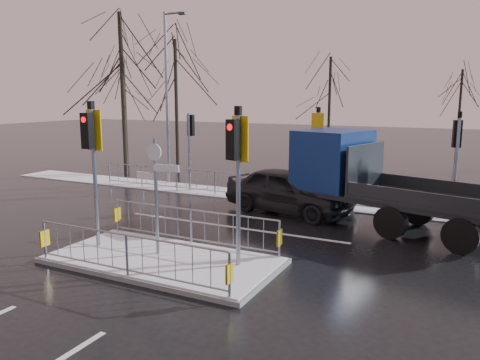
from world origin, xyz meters
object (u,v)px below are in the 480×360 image
at_px(traffic_island, 162,248).
at_px(flatbed_truck, 357,174).
at_px(street_lamp_left, 168,92).
at_px(car_far_lane, 288,191).

xyz_separation_m(traffic_island, flatbed_truck, (3.52, 6.35, 1.26)).
distance_m(traffic_island, flatbed_truck, 7.37).
height_order(traffic_island, flatbed_truck, traffic_island).
relative_size(flatbed_truck, street_lamp_left, 0.87).
bearing_deg(street_lamp_left, traffic_island, -55.93).
bearing_deg(traffic_island, street_lamp_left, 124.07).
distance_m(traffic_island, car_far_lane, 6.57).
height_order(car_far_lane, flatbed_truck, flatbed_truck).
xyz_separation_m(car_far_lane, street_lamp_left, (-7.42, 3.01, 3.66)).
bearing_deg(traffic_island, flatbed_truck, 61.00).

